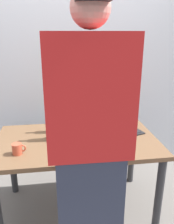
# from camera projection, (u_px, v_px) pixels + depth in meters

# --- Properties ---
(ground_plane) EXTENTS (8.00, 8.00, 0.00)m
(ground_plane) POSITION_uv_depth(u_px,v_px,m) (78.00, 207.00, 2.26)
(ground_plane) COLOR slate
(ground_plane) RESTS_ON ground
(desk) EXTENTS (1.41, 0.82, 0.74)m
(desk) POSITION_uv_depth(u_px,v_px,m) (77.00, 150.00, 2.05)
(desk) COLOR brown
(desk) RESTS_ON ground
(laptop) EXTENTS (0.41, 0.39, 0.20)m
(laptop) POSITION_uv_depth(u_px,v_px,m) (120.00, 126.00, 2.18)
(laptop) COLOR black
(laptop) RESTS_ON desk
(beer_bottle_green) EXTENTS (0.07, 0.07, 0.32)m
(beer_bottle_green) POSITION_uv_depth(u_px,v_px,m) (51.00, 126.00, 1.96)
(beer_bottle_green) COLOR brown
(beer_bottle_green) RESTS_ON desk
(beer_bottle_dark) EXTENTS (0.07, 0.07, 0.30)m
(beer_bottle_dark) POSITION_uv_depth(u_px,v_px,m) (63.00, 127.00, 2.00)
(beer_bottle_dark) COLOR #1E5123
(beer_bottle_dark) RESTS_ON desk
(beer_bottle_brown) EXTENTS (0.07, 0.07, 0.28)m
(beer_bottle_brown) POSITION_uv_depth(u_px,v_px,m) (52.00, 122.00, 2.13)
(beer_bottle_brown) COLOR #472B14
(beer_bottle_brown) RESTS_ON desk
(person_figure) EXTENTS (0.46, 0.28, 1.86)m
(person_figure) POSITION_uv_depth(u_px,v_px,m) (90.00, 160.00, 1.31)
(person_figure) COLOR #2D3347
(person_figure) RESTS_ON ground
(coffee_mug) EXTENTS (0.11, 0.07, 0.09)m
(coffee_mug) POSITION_uv_depth(u_px,v_px,m) (17.00, 149.00, 1.76)
(coffee_mug) COLOR #BF4C33
(coffee_mug) RESTS_ON desk
(back_wall) EXTENTS (6.00, 0.10, 2.60)m
(back_wall) POSITION_uv_depth(u_px,v_px,m) (69.00, 64.00, 2.53)
(back_wall) COLOR silver
(back_wall) RESTS_ON ground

